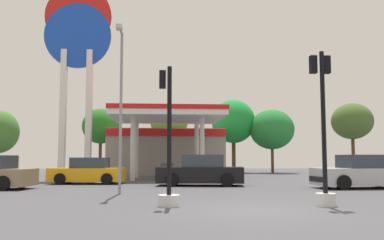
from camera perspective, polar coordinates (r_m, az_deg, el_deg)
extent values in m
plane|color=#47474C|center=(12.36, 8.32, -12.09)|extent=(90.00, 90.00, 0.00)
cube|color=gray|center=(36.90, -3.65, -4.50)|extent=(9.71, 6.89, 3.89)
cube|color=red|center=(33.47, -3.56, -1.70)|extent=(9.71, 0.12, 0.60)
cube|color=white|center=(29.56, -3.43, 0.39)|extent=(7.62, 7.47, 0.35)
cube|color=red|center=(29.60, -3.43, 1.01)|extent=(7.72, 7.57, 0.30)
cylinder|color=silver|center=(27.43, -8.17, -3.89)|extent=(0.32, 0.32, 4.20)
cylinder|color=silver|center=(27.51, 1.39, -3.95)|extent=(0.32, 0.32, 4.20)
cylinder|color=silver|center=(31.53, -7.69, -4.06)|extent=(0.32, 0.32, 4.20)
cylinder|color=silver|center=(31.60, 0.64, -4.11)|extent=(0.32, 0.32, 4.20)
cube|color=#4C4C51|center=(29.44, -3.47, -7.03)|extent=(0.90, 0.60, 1.10)
cube|color=white|center=(30.25, -17.37, 0.84)|extent=(0.40, 0.56, 9.11)
cube|color=white|center=(29.90, -14.03, 0.83)|extent=(0.40, 0.56, 9.11)
cylinder|color=blue|center=(31.14, -15.45, 11.16)|extent=(4.69, 0.22, 4.69)
cylinder|color=red|center=(31.57, -15.38, 13.60)|extent=(4.69, 0.22, 4.69)
cube|color=white|center=(31.39, -15.40, 12.36)|extent=(4.32, 0.08, 0.84)
cylinder|color=black|center=(24.20, -17.72, -7.75)|extent=(0.65, 0.27, 0.64)
cylinder|color=black|center=(25.83, -16.56, -7.60)|extent=(0.65, 0.27, 0.64)
cylinder|color=black|center=(23.55, -11.66, -7.96)|extent=(0.65, 0.27, 0.64)
cylinder|color=black|center=(25.22, -10.86, -7.79)|extent=(0.65, 0.27, 0.64)
cube|color=orange|center=(24.66, -14.21, -7.30)|extent=(4.30, 2.07, 0.76)
cube|color=#2D3842|center=(24.60, -13.84, -5.78)|extent=(2.10, 1.70, 0.64)
cube|color=black|center=(25.24, -18.76, -7.38)|extent=(0.25, 1.67, 0.24)
cylinder|color=black|center=(21.59, -2.77, -8.24)|extent=(0.72, 0.33, 0.70)
cylinder|color=black|center=(23.45, -2.26, -8.00)|extent=(0.72, 0.33, 0.70)
cylinder|color=black|center=(21.46, 4.87, -8.24)|extent=(0.72, 0.33, 0.70)
cylinder|color=black|center=(23.34, 4.76, -8.00)|extent=(0.72, 0.33, 0.70)
cube|color=black|center=(22.40, 1.14, -7.55)|extent=(4.80, 2.54, 0.83)
cube|color=#2D3842|center=(22.38, 1.56, -5.71)|extent=(2.40, 1.99, 0.70)
cube|color=black|center=(22.62, -4.61, -7.81)|extent=(0.38, 1.82, 0.26)
cylinder|color=black|center=(20.71, -24.57, -7.93)|extent=(0.70, 0.32, 0.68)
cylinder|color=black|center=(22.34, -22.39, -7.78)|extent=(0.70, 0.32, 0.68)
cylinder|color=black|center=(20.55, 20.15, -8.09)|extent=(0.70, 0.27, 0.69)
cylinder|color=black|center=(22.23, 17.93, -7.91)|extent=(0.70, 0.27, 0.69)
cylinder|color=black|center=(23.56, 24.22, -7.54)|extent=(0.70, 0.27, 0.69)
cube|color=#B2B2BA|center=(22.03, 22.30, -7.21)|extent=(4.64, 2.12, 0.82)
cube|color=#2D3842|center=(22.09, 22.61, -5.34)|extent=(2.25, 1.79, 0.69)
cube|color=black|center=(21.04, 16.96, -7.81)|extent=(0.22, 1.82, 0.26)
cylinder|color=silver|center=(12.93, -3.19, -11.04)|extent=(0.68, 0.68, 0.35)
cylinder|color=black|center=(12.89, -3.15, -1.36)|extent=(0.14, 0.14, 4.00)
cube|color=black|center=(13.25, -4.08, 5.59)|extent=(0.21, 0.20, 0.57)
sphere|color=red|center=(13.40, -4.08, 6.25)|extent=(0.15, 0.15, 0.15)
sphere|color=#D89E0C|center=(13.37, -4.08, 5.49)|extent=(0.15, 0.15, 0.15)
sphere|color=green|center=(13.34, -4.09, 4.73)|extent=(0.15, 0.15, 0.15)
cylinder|color=silver|center=(13.58, 17.95, -10.42)|extent=(0.61, 0.61, 0.40)
cylinder|color=black|center=(13.56, 17.66, -0.18)|extent=(0.14, 0.14, 4.45)
cube|color=black|center=(13.90, 16.35, 7.34)|extent=(0.21, 0.20, 0.57)
sphere|color=red|center=(14.05, 16.16, 7.95)|extent=(0.15, 0.15, 0.15)
sphere|color=#D89E0C|center=(14.01, 16.18, 7.24)|extent=(0.15, 0.15, 0.15)
sphere|color=green|center=(13.98, 16.19, 6.52)|extent=(0.15, 0.15, 0.15)
cube|color=black|center=(14.06, 18.04, 7.24)|extent=(0.21, 0.20, 0.57)
sphere|color=red|center=(14.21, 17.83, 7.85)|extent=(0.15, 0.15, 0.15)
sphere|color=#D89E0C|center=(14.17, 17.85, 7.14)|extent=(0.15, 0.15, 0.15)
sphere|color=green|center=(14.14, 17.87, 6.43)|extent=(0.15, 0.15, 0.15)
cylinder|color=brown|center=(41.92, -12.54, -4.91)|extent=(0.31, 0.31, 3.25)
ellipsoid|color=#276D21|center=(42.03, -12.46, -0.83)|extent=(3.64, 3.64, 3.48)
cylinder|color=brown|center=(39.89, -3.20, -4.79)|extent=(0.37, 0.37, 3.55)
ellipsoid|color=#406A20|center=(40.04, -3.18, -0.30)|extent=(3.63, 3.63, 3.21)
cylinder|color=brown|center=(41.81, 5.77, -4.83)|extent=(0.38, 0.38, 3.50)
ellipsoid|color=green|center=(41.97, 5.73, -0.19)|extent=(4.37, 4.37, 4.38)
cylinder|color=brown|center=(41.63, 11.03, -5.35)|extent=(0.28, 0.28, 2.65)
ellipsoid|color=#267F37|center=(41.73, 10.96, -1.27)|extent=(4.38, 4.38, 3.96)
cylinder|color=brown|center=(45.52, 21.34, -4.42)|extent=(0.34, 0.34, 3.67)
ellipsoid|color=#44632A|center=(45.67, 21.20, -0.15)|extent=(4.20, 4.20, 3.71)
cylinder|color=gray|center=(17.61, -9.79, 1.11)|extent=(0.12, 0.12, 6.82)
cylinder|color=gray|center=(17.69, -9.80, 12.04)|extent=(0.09, 1.20, 0.09)
cube|color=beige|center=(17.11, -10.00, 12.47)|extent=(0.24, 0.44, 0.16)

